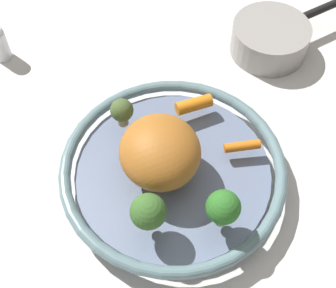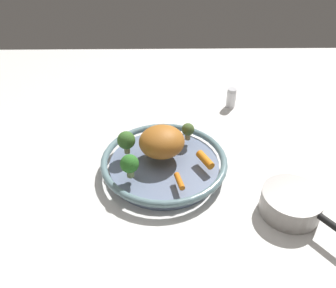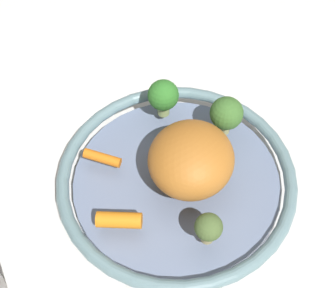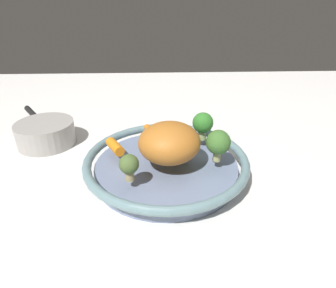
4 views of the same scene
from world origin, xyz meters
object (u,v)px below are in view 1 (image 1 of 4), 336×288
at_px(baby_carrot_left, 242,146).
at_px(broccoli_floret_edge, 122,111).
at_px(serving_bowl, 173,172).
at_px(broccoli_floret_large, 148,212).
at_px(roast_chicken_piece, 160,152).
at_px(broccoli_floret_small, 223,208).
at_px(saucepan, 270,38).
at_px(baby_carrot_center, 194,105).

xyz_separation_m(baby_carrot_left, broccoli_floret_edge, (0.19, -0.03, 0.02)).
height_order(serving_bowl, broccoli_floret_large, broccoli_floret_large).
xyz_separation_m(roast_chicken_piece, broccoli_floret_small, (-0.09, 0.08, -0.00)).
relative_size(serving_bowl, broccoli_floret_large, 5.20).
bearing_deg(roast_chicken_piece, broccoli_floret_small, 139.05).
bearing_deg(saucepan, roast_chicken_piece, 60.45).
height_order(broccoli_floret_small, broccoli_floret_edge, broccoli_floret_small).
bearing_deg(broccoli_floret_large, broccoli_floret_small, -170.68).
distance_m(baby_carrot_left, broccoli_floret_small, 0.13).
bearing_deg(roast_chicken_piece, serving_bowl, -162.85).
bearing_deg(broccoli_floret_large, baby_carrot_left, -132.23).
distance_m(broccoli_floret_large, broccoli_floret_edge, 0.19).
relative_size(baby_carrot_center, broccoli_floret_small, 0.92).
distance_m(broccoli_floret_small, saucepan, 0.41).
xyz_separation_m(baby_carrot_center, broccoli_floret_edge, (0.11, 0.04, 0.02)).
xyz_separation_m(broccoli_floret_large, broccoli_floret_edge, (0.06, -0.18, -0.01)).
xyz_separation_m(roast_chicken_piece, saucepan, (-0.18, -0.32, -0.06)).
bearing_deg(serving_bowl, baby_carrot_left, -159.96).
xyz_separation_m(roast_chicken_piece, baby_carrot_left, (-0.12, -0.04, -0.03)).
bearing_deg(serving_bowl, broccoli_floret_edge, -38.96).
distance_m(roast_chicken_piece, broccoli_floret_edge, 0.10).
distance_m(baby_carrot_center, broccoli_floret_small, 0.21).
bearing_deg(broccoli_floret_small, roast_chicken_piece, -40.95).
bearing_deg(serving_bowl, saucepan, -117.33).
bearing_deg(baby_carrot_center, saucepan, -124.26).
height_order(roast_chicken_piece, baby_carrot_center, roast_chicken_piece).
xyz_separation_m(serving_bowl, broccoli_floret_edge, (0.09, -0.07, 0.05)).
xyz_separation_m(broccoli_floret_small, broccoli_floret_edge, (0.16, -0.16, -0.01)).
height_order(serving_bowl, baby_carrot_center, baby_carrot_center).
xyz_separation_m(serving_bowl, baby_carrot_center, (-0.02, -0.11, 0.03)).
xyz_separation_m(serving_bowl, broccoli_floret_small, (-0.08, 0.09, 0.06)).
height_order(roast_chicken_piece, saucepan, roast_chicken_piece).
bearing_deg(roast_chicken_piece, baby_carrot_left, -160.40).
bearing_deg(broccoli_floret_large, broccoli_floret_edge, -70.20).
distance_m(baby_carrot_center, broccoli_floret_large, 0.22).
height_order(baby_carrot_left, broccoli_floret_edge, broccoli_floret_edge).
xyz_separation_m(serving_bowl, roast_chicken_piece, (0.02, 0.01, 0.06)).
bearing_deg(baby_carrot_left, broccoli_floret_edge, -9.57).
relative_size(serving_bowl, roast_chicken_piece, 2.78).
bearing_deg(baby_carrot_center, broccoli_floret_large, 77.19).
xyz_separation_m(baby_carrot_center, broccoli_floret_large, (0.05, 0.22, 0.03)).
bearing_deg(saucepan, serving_bowl, 62.67).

